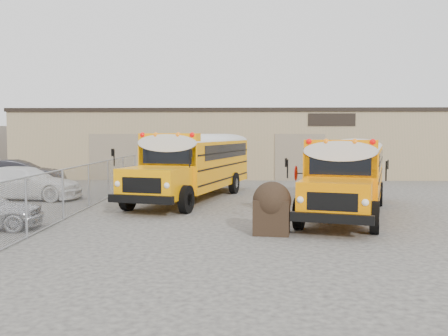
{
  "coord_description": "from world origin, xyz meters",
  "views": [
    {
      "loc": [
        0.12,
        -17.03,
        3.04
      ],
      "look_at": [
        -0.51,
        3.56,
        1.6
      ],
      "focal_mm": 40.0,
      "sensor_mm": 36.0,
      "label": 1
    }
  ],
  "objects_px": {
    "school_bus_left": "(234,155)",
    "car_white": "(26,183)",
    "car_dark": "(18,175)",
    "school_bus_right": "(357,161)",
    "tarp_bundle": "(272,207)"
  },
  "relations": [
    {
      "from": "school_bus_left",
      "to": "car_white",
      "type": "relative_size",
      "value": 2.09
    },
    {
      "from": "car_dark",
      "to": "school_bus_left",
      "type": "bearing_deg",
      "value": -88.5
    },
    {
      "from": "school_bus_right",
      "to": "car_dark",
      "type": "distance_m",
      "value": 17.93
    },
    {
      "from": "school_bus_left",
      "to": "school_bus_right",
      "type": "height_order",
      "value": "school_bus_left"
    },
    {
      "from": "tarp_bundle",
      "to": "car_dark",
      "type": "bearing_deg",
      "value": 138.2
    },
    {
      "from": "school_bus_left",
      "to": "tarp_bundle",
      "type": "distance_m",
      "value": 14.52
    },
    {
      "from": "car_dark",
      "to": "car_white",
      "type": "bearing_deg",
      "value": -164.05
    },
    {
      "from": "tarp_bundle",
      "to": "car_white",
      "type": "height_order",
      "value": "tarp_bundle"
    },
    {
      "from": "car_dark",
      "to": "tarp_bundle",
      "type": "bearing_deg",
      "value": -144.05
    },
    {
      "from": "car_white",
      "to": "car_dark",
      "type": "xyz_separation_m",
      "value": [
        -2.14,
        3.99,
        0.05
      ]
    },
    {
      "from": "school_bus_right",
      "to": "tarp_bundle",
      "type": "bearing_deg",
      "value": -116.08
    },
    {
      "from": "car_white",
      "to": "school_bus_left",
      "type": "bearing_deg",
      "value": -49.96
    },
    {
      "from": "school_bus_right",
      "to": "car_dark",
      "type": "relative_size",
      "value": 2.07
    },
    {
      "from": "tarp_bundle",
      "to": "car_dark",
      "type": "height_order",
      "value": "car_dark"
    },
    {
      "from": "car_white",
      "to": "car_dark",
      "type": "relative_size",
      "value": 1.07
    }
  ]
}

